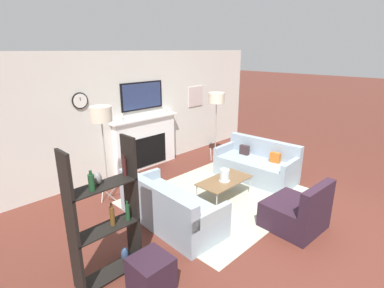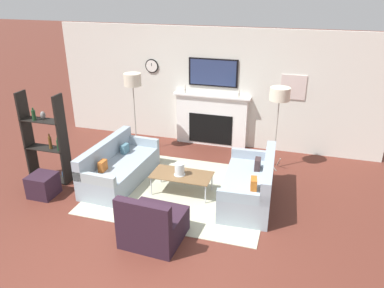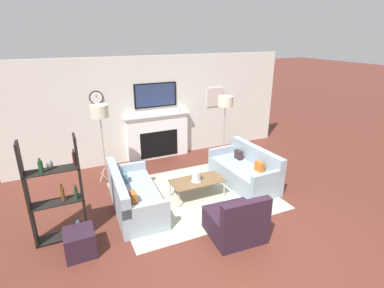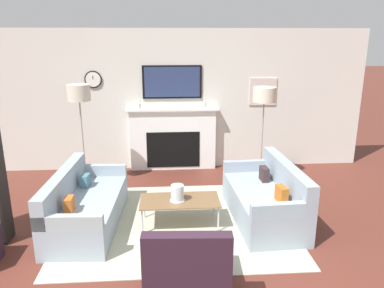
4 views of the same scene
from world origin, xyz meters
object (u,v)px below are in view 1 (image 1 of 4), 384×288
object	(u,v)px
couch_right	(257,165)
ottoman	(151,273)
couch_left	(169,209)
shelf_unit	(106,217)
coffee_table	(224,181)
armchair	(297,213)
hurricane_candle	(225,176)
floor_lamp_left	(101,116)
floor_lamp_right	(216,99)

from	to	relation	value
couch_right	ottoman	distance (m)	3.72
couch_left	shelf_unit	size ratio (longest dim) A/B	1.07
couch_left	coffee_table	bearing A→B (deg)	-3.69
coffee_table	armchair	bearing A→B (deg)	-89.28
hurricane_candle	ottoman	world-z (taller)	hurricane_candle
couch_right	floor_lamp_left	size ratio (longest dim) A/B	0.97
floor_lamp_left	ottoman	xyz separation A→B (m)	(-0.79, -2.31, -1.42)
couch_right	armchair	world-z (taller)	couch_right
coffee_table	floor_lamp_right	xyz separation A→B (m)	(1.51, 1.51, 1.21)
hurricane_candle	floor_lamp_left	world-z (taller)	floor_lamp_left
couch_left	floor_lamp_right	size ratio (longest dim) A/B	1.09
armchair	coffee_table	size ratio (longest dim) A/B	0.80
couch_right	hurricane_candle	world-z (taller)	couch_right
floor_lamp_left	floor_lamp_right	distance (m)	3.10
floor_lamp_left	floor_lamp_right	size ratio (longest dim) A/B	1.04
coffee_table	floor_lamp_right	size ratio (longest dim) A/B	0.63
couch_right	shelf_unit	size ratio (longest dim) A/B	0.99
couch_right	floor_lamp_left	distance (m)	3.43
armchair	floor_lamp_right	size ratio (longest dim) A/B	0.51
couch_left	hurricane_candle	distance (m)	1.30
hurricane_candle	ottoman	bearing A→B (deg)	-161.62
couch_right	couch_left	bearing A→B (deg)	-180.00
couch_right	coffee_table	bearing A→B (deg)	-176.06
floor_lamp_right	couch_left	bearing A→B (deg)	-153.29
hurricane_candle	couch_right	bearing A→B (deg)	4.81
hurricane_candle	ottoman	xyz separation A→B (m)	(-2.35, -0.78, -0.27)
couch_right	floor_lamp_left	xyz separation A→B (m)	(-2.83, 1.42, 1.33)
couch_right	ottoman	bearing A→B (deg)	-166.22
ottoman	hurricane_candle	bearing A→B (deg)	18.38
armchair	floor_lamp_left	xyz separation A→B (m)	(-1.61, 2.95, 1.36)
floor_lamp_right	shelf_unit	distance (m)	4.53
couch_right	armchair	xyz separation A→B (m)	(-1.22, -1.53, -0.03)
armchair	coffee_table	xyz separation A→B (m)	(-0.02, 1.44, 0.09)
shelf_unit	ottoman	distance (m)	0.86
couch_left	shelf_unit	world-z (taller)	shelf_unit
armchair	coffee_table	bearing A→B (deg)	90.72
coffee_table	couch_left	bearing A→B (deg)	176.31
coffee_table	hurricane_candle	size ratio (longest dim) A/B	4.83
armchair	shelf_unit	xyz separation A→B (m)	(-2.62, 1.19, 0.56)
couch_left	floor_lamp_right	distance (m)	3.42
hurricane_candle	floor_lamp_right	bearing A→B (deg)	44.71
ottoman	couch_left	bearing A→B (deg)	39.80
couch_right	floor_lamp_right	bearing A→B (deg)	79.03
couch_left	armchair	size ratio (longest dim) A/B	2.14
hurricane_candle	couch_left	bearing A→B (deg)	175.24
couch_left	floor_lamp_right	bearing A→B (deg)	26.71
floor_lamp_right	shelf_unit	world-z (taller)	shelf_unit
floor_lamp_right	couch_right	bearing A→B (deg)	-100.97
armchair	floor_lamp_right	world-z (taller)	floor_lamp_right
couch_left	coffee_table	size ratio (longest dim) A/B	1.72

